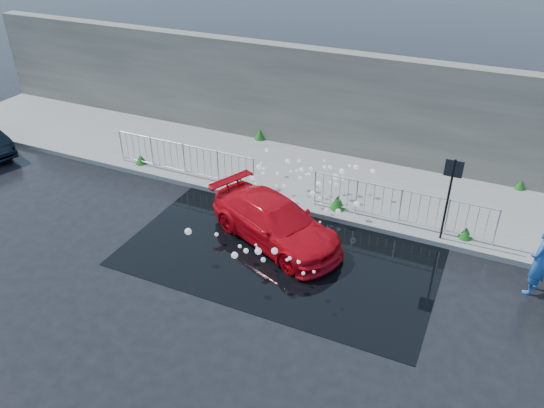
# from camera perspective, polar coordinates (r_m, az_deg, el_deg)

# --- Properties ---
(ground) EXTENTS (90.00, 90.00, 0.00)m
(ground) POSITION_cam_1_polar(r_m,az_deg,el_deg) (13.49, -2.54, -6.81)
(ground) COLOR black
(ground) RESTS_ON ground
(pavement) EXTENTS (30.00, 4.00, 0.15)m
(pavement) POSITION_cam_1_polar(r_m,az_deg,el_deg) (17.32, 4.94, 2.72)
(pavement) COLOR slate
(pavement) RESTS_ON ground
(curb) EXTENTS (30.00, 0.25, 0.16)m
(curb) POSITION_cam_1_polar(r_m,az_deg,el_deg) (15.69, 2.40, -0.43)
(curb) COLOR slate
(curb) RESTS_ON ground
(retaining_wall) EXTENTS (30.00, 0.60, 3.50)m
(retaining_wall) POSITION_cam_1_polar(r_m,az_deg,el_deg) (18.48, 7.62, 10.66)
(retaining_wall) COLOR #545147
(retaining_wall) RESTS_ON pavement
(puddle) EXTENTS (8.00, 5.00, 0.01)m
(puddle) POSITION_cam_1_polar(r_m,az_deg,el_deg) (14.04, 1.14, -5.03)
(puddle) COLOR black
(puddle) RESTS_ON ground
(sign_post) EXTENTS (0.45, 0.06, 2.50)m
(sign_post) POSITION_cam_1_polar(r_m,az_deg,el_deg) (14.15, 18.62, 1.73)
(sign_post) COLOR black
(sign_post) RESTS_ON ground
(railing_left) EXTENTS (5.05, 0.05, 1.10)m
(railing_left) POSITION_cam_1_polar(r_m,az_deg,el_deg) (17.33, -9.44, 4.87)
(railing_left) COLOR silver
(railing_left) RESTS_ON pavement
(railing_right) EXTENTS (5.05, 0.05, 1.10)m
(railing_right) POSITION_cam_1_polar(r_m,az_deg,el_deg) (14.96, 13.65, -0.15)
(railing_right) COLOR silver
(railing_right) RESTS_ON pavement
(weeds) EXTENTS (12.17, 3.93, 0.44)m
(weeds) POSITION_cam_1_polar(r_m,az_deg,el_deg) (16.85, 4.07, 2.90)
(weeds) COLOR #174C14
(weeds) RESTS_ON pavement
(water_spray) EXTENTS (3.63, 5.56, 1.03)m
(water_spray) POSITION_cam_1_polar(r_m,az_deg,el_deg) (14.91, 2.34, 0.63)
(water_spray) COLOR white
(water_spray) RESTS_ON ground
(red_car) EXTENTS (4.41, 3.17, 1.19)m
(red_car) POSITION_cam_1_polar(r_m,az_deg,el_deg) (14.10, 0.38, -1.93)
(red_car) COLOR red
(red_car) RESTS_ON ground
(person) EXTENTS (0.65, 0.77, 1.80)m
(person) POSITION_cam_1_polar(r_m,az_deg,el_deg) (13.67, 26.83, -5.48)
(person) COLOR #2053A4
(person) RESTS_ON ground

